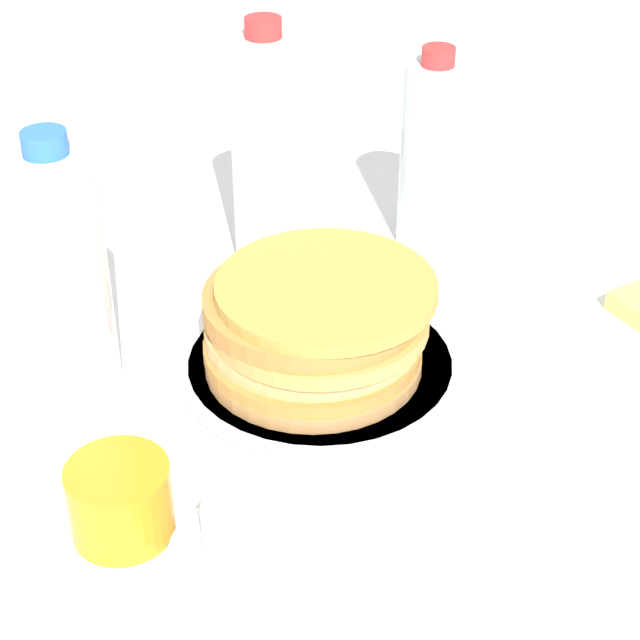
# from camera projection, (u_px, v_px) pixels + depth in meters

# --- Properties ---
(ground_plane) EXTENTS (4.00, 4.00, 0.00)m
(ground_plane) POSITION_uv_depth(u_px,v_px,m) (344.00, 355.00, 0.96)
(ground_plane) COLOR white
(plate) EXTENTS (0.25, 0.25, 0.01)m
(plate) POSITION_uv_depth(u_px,v_px,m) (320.00, 364.00, 0.94)
(plate) COLOR white
(plate) RESTS_ON ground_plane
(pancake_stack) EXTENTS (0.20, 0.20, 0.08)m
(pancake_stack) POSITION_uv_depth(u_px,v_px,m) (316.00, 324.00, 0.91)
(pancake_stack) COLOR tan
(pancake_stack) RESTS_ON plate
(juice_glass) EXTENTS (0.08, 0.08, 0.06)m
(juice_glass) POSITION_uv_depth(u_px,v_px,m) (120.00, 500.00, 0.76)
(juice_glass) COLOR orange
(juice_glass) RESTS_ON ground_plane
(cream_jug) EXTENTS (0.09, 0.09, 0.15)m
(cream_jug) POSITION_uv_depth(u_px,v_px,m) (250.00, 609.00, 0.64)
(cream_jug) COLOR white
(cream_jug) RESTS_ON ground_plane
(water_bottle_near) EXTENTS (0.07, 0.07, 0.21)m
(water_bottle_near) POSITION_uv_depth(u_px,v_px,m) (432.00, 156.00, 1.08)
(water_bottle_near) COLOR silver
(water_bottle_near) RESTS_ON ground_plane
(water_bottle_mid) EXTENTS (0.07, 0.07, 0.25)m
(water_bottle_mid) POSITION_uv_depth(u_px,v_px,m) (267.00, 153.00, 1.04)
(water_bottle_mid) COLOR silver
(water_bottle_mid) RESTS_ON ground_plane
(water_bottle_far) EXTENTS (0.07, 0.07, 0.24)m
(water_bottle_far) POSITION_uv_depth(u_px,v_px,m) (66.00, 279.00, 0.85)
(water_bottle_far) COLOR white
(water_bottle_far) RESTS_ON ground_plane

